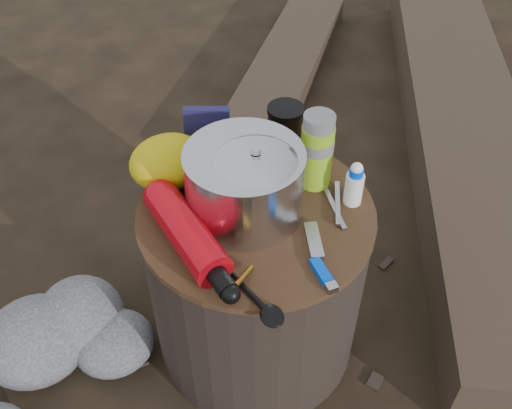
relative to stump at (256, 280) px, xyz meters
name	(u,v)px	position (x,y,z in m)	size (l,w,h in m)	color
ground	(256,334)	(0.00, 0.00, -0.23)	(60.00, 60.00, 0.00)	black
stump	(256,280)	(0.00, 0.00, 0.00)	(0.50, 0.50, 0.46)	black
log_main	(463,127)	(0.97, 0.46, -0.14)	(0.36, 2.13, 0.18)	#382B21
log_small	(284,73)	(0.56, 1.08, -0.18)	(0.24, 1.31, 0.11)	#382B21
foil_windscreen	(245,183)	(-0.02, 0.01, 0.30)	(0.24, 0.24, 0.15)	silver
camping_pot	(256,185)	(0.00, -0.01, 0.31)	(0.17, 0.17, 0.17)	silver
fuel_bottle	(187,233)	(-0.16, -0.04, 0.27)	(0.08, 0.31, 0.08)	red
thermos	(317,151)	(0.15, 0.04, 0.32)	(0.07, 0.07, 0.17)	#8CC01D
travel_mug	(285,130)	(0.14, 0.16, 0.29)	(0.08, 0.08, 0.12)	black
stuff_sack	(168,162)	(-0.14, 0.16, 0.29)	(0.17, 0.14, 0.11)	gold
food_pouch	(207,134)	(-0.03, 0.21, 0.29)	(0.10, 0.02, 0.13)	#191646
lighter	(322,272)	(0.05, -0.20, 0.24)	(0.02, 0.08, 0.01)	#004AF5
multitool	(314,241)	(0.07, -0.13, 0.24)	(0.03, 0.09, 0.01)	#B3B4B9
pot_grabber	(334,207)	(0.16, -0.06, 0.24)	(0.03, 0.13, 0.01)	#B3B4B9
spork	(245,288)	(-0.10, -0.19, 0.24)	(0.04, 0.17, 0.01)	black
squeeze_bottle	(354,185)	(0.20, -0.05, 0.28)	(0.04, 0.04, 0.09)	white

